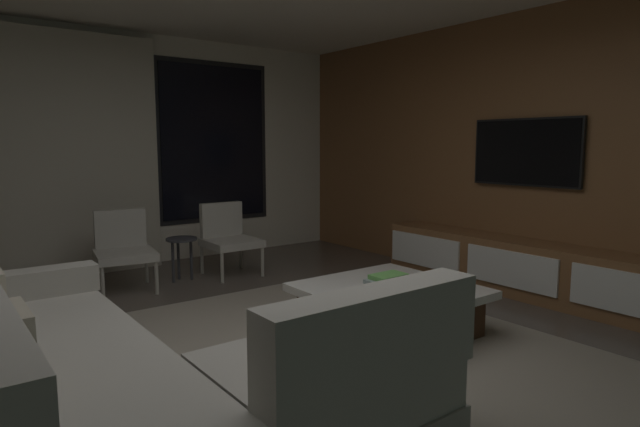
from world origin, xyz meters
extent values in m
plane|color=#564C44|center=(0.00, 0.00, 0.00)|extent=(9.20, 9.20, 0.00)
cube|color=silver|center=(0.00, 3.66, 1.35)|extent=(6.60, 0.12, 2.70)
cube|color=black|center=(1.30, 3.60, 1.45)|extent=(1.52, 0.02, 2.02)
cube|color=black|center=(1.30, 3.58, 1.45)|extent=(1.40, 0.03, 1.90)
cube|color=#BCB5A3|center=(-0.55, 3.48, 1.30)|extent=(2.10, 0.12, 2.60)
cube|color=brown|center=(3.06, 0.00, 1.35)|extent=(0.12, 7.80, 2.70)
cube|color=gray|center=(0.35, -0.10, 0.01)|extent=(3.20, 3.80, 0.01)
cube|color=gray|center=(-1.24, 0.07, 0.09)|extent=(0.90, 2.50, 0.18)
cube|color=#B2ADA3|center=(-1.24, 0.07, 0.30)|extent=(0.86, 2.42, 0.24)
cube|color=#B2ADA3|center=(-1.24, 1.22, 0.51)|extent=(0.90, 0.20, 0.18)
cube|color=gray|center=(-0.26, -0.73, 0.09)|extent=(1.10, 0.90, 0.18)
cube|color=#B2ADA3|center=(-0.26, -0.73, 0.30)|extent=(1.07, 0.86, 0.24)
cube|color=#B2ADA3|center=(-0.26, -1.08, 0.62)|extent=(1.10, 0.20, 0.40)
cube|color=#B2A893|center=(-1.47, -0.23, 0.58)|extent=(0.10, 0.36, 0.36)
cube|color=#432615|center=(1.03, 0.13, 0.15)|extent=(1.00, 1.00, 0.30)
cube|color=white|center=(1.03, 0.13, 0.33)|extent=(1.16, 1.16, 0.06)
cube|color=beige|center=(0.98, 0.11, 0.37)|extent=(0.29, 0.18, 0.02)
cube|color=#A8B9CB|center=(0.98, 0.10, 0.40)|extent=(0.22, 0.20, 0.02)
cube|color=gray|center=(0.96, 0.10, 0.42)|extent=(0.28, 0.18, 0.03)
cube|color=#68B353|center=(0.98, 0.10, 0.45)|extent=(0.26, 0.17, 0.03)
cylinder|color=#B2ADA0|center=(1.18, 2.22, 0.18)|extent=(0.04, 0.04, 0.36)
cylinder|color=#B2ADA0|center=(0.70, 2.23, 0.18)|extent=(0.04, 0.04, 0.36)
cylinder|color=#B2ADA0|center=(1.18, 2.72, 0.18)|extent=(0.04, 0.04, 0.36)
cylinder|color=#B2ADA0|center=(0.70, 2.73, 0.18)|extent=(0.04, 0.04, 0.36)
cube|color=#B2ADA3|center=(0.94, 2.47, 0.36)|extent=(0.55, 0.57, 0.08)
cube|color=#B2ADA3|center=(0.94, 2.71, 0.59)|extent=(0.49, 0.09, 0.38)
cylinder|color=#B2ADA0|center=(0.01, 2.22, 0.18)|extent=(0.04, 0.04, 0.36)
cylinder|color=#B2ADA0|center=(-0.47, 2.30, 0.18)|extent=(0.04, 0.04, 0.36)
cylinder|color=#B2ADA0|center=(0.08, 2.72, 0.18)|extent=(0.04, 0.04, 0.36)
cylinder|color=#B2ADA0|center=(-0.39, 2.79, 0.18)|extent=(0.04, 0.04, 0.36)
cube|color=#B2ADA3|center=(-0.19, 2.51, 0.36)|extent=(0.62, 0.63, 0.08)
cube|color=#B2ADA3|center=(-0.16, 2.74, 0.59)|extent=(0.49, 0.15, 0.38)
cylinder|color=#333338|center=(0.30, 2.55, 0.23)|extent=(0.03, 0.03, 0.46)
cylinder|color=#333338|center=(0.50, 2.55, 0.23)|extent=(0.03, 0.03, 0.46)
cylinder|color=#333338|center=(0.40, 2.65, 0.23)|extent=(0.03, 0.03, 0.46)
cylinder|color=#333338|center=(0.40, 2.55, 0.45)|extent=(0.32, 0.32, 0.02)
cube|color=brown|center=(2.78, 0.10, 0.26)|extent=(0.44, 3.10, 0.52)
cube|color=white|center=(2.55, -0.94, 0.29)|extent=(0.02, 0.93, 0.33)
cube|color=white|center=(2.55, 0.10, 0.29)|extent=(0.02, 0.93, 0.33)
cube|color=white|center=(2.55, 1.15, 0.29)|extent=(0.02, 0.93, 0.33)
cube|color=#352214|center=(2.74, -0.75, 0.12)|extent=(0.33, 0.68, 0.19)
cube|color=#619A5B|center=(2.74, -0.94, 0.11)|extent=(0.03, 0.04, 0.17)
cube|color=#9E80D2|center=(2.74, -0.86, 0.10)|extent=(0.03, 0.04, 0.15)
cube|color=#6482A3|center=(2.74, -0.79, 0.10)|extent=(0.03, 0.04, 0.16)
cube|color=purple|center=(2.74, -0.72, 0.11)|extent=(0.03, 0.04, 0.16)
cube|color=#D14E90|center=(2.74, -0.64, 0.10)|extent=(0.03, 0.04, 0.15)
cube|color=tan|center=(2.74, -0.57, 0.10)|extent=(0.03, 0.04, 0.15)
cube|color=#62725B|center=(2.74, -0.49, 0.11)|extent=(0.03, 0.04, 0.16)
cube|color=black|center=(2.95, 0.25, 1.35)|extent=(0.04, 1.13, 0.65)
cube|color=black|center=(2.95, 0.25, 1.35)|extent=(0.05, 1.09, 0.61)
camera|label=1|loc=(-1.74, -2.66, 1.42)|focal=29.85mm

